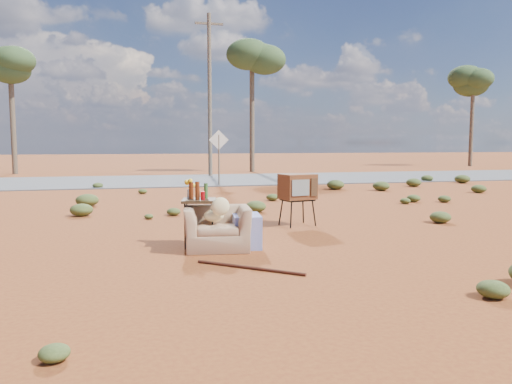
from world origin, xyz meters
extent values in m
plane|color=brown|center=(0.00, 0.00, 0.00)|extent=(140.00, 140.00, 0.00)
cube|color=#565659|center=(0.00, 15.00, 0.02)|extent=(140.00, 7.00, 0.04)
imported|color=#9C7455|center=(-0.52, 0.37, 0.45)|extent=(1.11, 0.80, 0.91)
ellipsoid|color=beige|center=(-0.56, 0.43, 0.53)|extent=(0.33, 0.33, 0.19)
ellipsoid|color=beige|center=(-0.49, 0.20, 0.70)|extent=(0.29, 0.14, 0.29)
cube|color=#212F99|center=(-0.03, 0.41, 0.27)|extent=(0.51, 0.72, 0.53)
cube|color=black|center=(1.44, 2.19, 0.53)|extent=(0.67, 0.56, 0.03)
cylinder|color=black|center=(1.22, 1.93, 0.27)|extent=(0.03, 0.03, 0.53)
cylinder|color=black|center=(1.75, 2.05, 0.27)|extent=(0.03, 0.03, 0.53)
cylinder|color=black|center=(1.13, 2.34, 0.27)|extent=(0.03, 0.03, 0.53)
cylinder|color=black|center=(1.66, 2.45, 0.27)|extent=(0.03, 0.03, 0.53)
cube|color=brown|center=(1.44, 2.19, 0.80)|extent=(0.75, 0.64, 0.51)
cube|color=slate|center=(1.41, 1.91, 0.80)|extent=(0.39, 0.10, 0.32)
cube|color=#472D19|center=(1.72, 1.98, 0.80)|extent=(0.15, 0.05, 0.36)
cube|color=#382514|center=(-0.77, 0.62, 0.76)|extent=(0.63, 0.63, 0.04)
cylinder|color=black|center=(-1.02, 0.45, 0.38)|extent=(0.03, 0.03, 0.76)
cylinder|color=black|center=(-0.59, 0.37, 0.38)|extent=(0.03, 0.03, 0.76)
cylinder|color=black|center=(-0.94, 0.87, 0.38)|extent=(0.03, 0.03, 0.76)
cylinder|color=black|center=(-0.52, 0.80, 0.38)|extent=(0.03, 0.03, 0.76)
cylinder|color=#55210E|center=(-0.89, 0.70, 0.92)|extent=(0.08, 0.08, 0.28)
cylinder|color=#55210E|center=(-0.80, 0.54, 0.93)|extent=(0.07, 0.07, 0.30)
cylinder|color=#2D5E28|center=(-0.64, 0.71, 0.91)|extent=(0.06, 0.06, 0.26)
cylinder|color=#B70E16|center=(-0.72, 0.51, 0.85)|extent=(0.07, 0.07, 0.14)
cylinder|color=silver|center=(-0.90, 0.81, 0.85)|extent=(0.09, 0.09, 0.15)
ellipsoid|color=yellow|center=(-0.90, 0.81, 1.02)|extent=(0.17, 0.17, 0.13)
cylinder|color=#501F15|center=(-0.31, -1.02, 0.02)|extent=(1.26, 1.08, 0.04)
cylinder|color=brown|center=(1.50, 12.00, 1.00)|extent=(0.06, 0.06, 2.00)
cube|color=silver|center=(1.50, 12.00, 1.80)|extent=(0.78, 0.04, 0.78)
cylinder|color=brown|center=(-8.00, 22.00, 3.00)|extent=(0.28, 0.28, 6.00)
ellipsoid|color=#374F28|center=(-8.00, 22.00, 5.50)|extent=(3.20, 3.20, 2.20)
cylinder|color=brown|center=(5.00, 21.00, 3.50)|extent=(0.28, 0.28, 7.00)
ellipsoid|color=#374F28|center=(5.00, 21.00, 6.50)|extent=(3.20, 3.20, 2.20)
cylinder|color=brown|center=(22.00, 24.00, 3.25)|extent=(0.28, 0.28, 6.50)
ellipsoid|color=#374F28|center=(22.00, 24.00, 6.00)|extent=(3.20, 3.20, 2.20)
cylinder|color=brown|center=(2.00, 17.50, 4.00)|extent=(0.20, 0.20, 8.00)
cube|color=brown|center=(2.00, 17.50, 7.50)|extent=(1.40, 0.10, 0.10)
ellipsoid|color=#4B5927|center=(4.50, 1.80, 0.12)|extent=(0.44, 0.44, 0.24)
ellipsoid|color=#4B5927|center=(-3.00, 6.50, 0.17)|extent=(0.60, 0.60, 0.33)
ellipsoid|color=#4B5927|center=(6.80, 5.00, 0.10)|extent=(0.36, 0.36, 0.20)
ellipsoid|color=#4B5927|center=(3.20, 8.00, 0.11)|extent=(0.40, 0.40, 0.22)
ellipsoid|color=#4B5927|center=(-1.50, 9.50, 0.08)|extent=(0.30, 0.30, 0.17)
camera|label=1|loc=(-1.80, -7.39, 1.69)|focal=35.00mm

